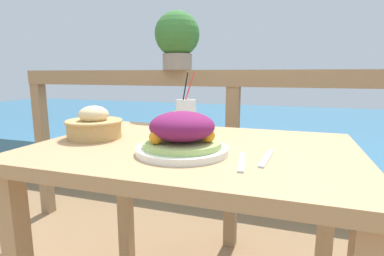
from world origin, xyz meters
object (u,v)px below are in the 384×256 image
potted_plant (177,38)px  salad_plate (181,135)px  drink_glass (186,117)px  bread_basket (94,125)px

potted_plant → salad_plate: bearing=-68.2°
drink_glass → bread_basket: size_ratio=1.18×
salad_plate → drink_glass: drink_glass is taller
salad_plate → drink_glass: bearing=106.6°
drink_glass → bread_basket: drink_glass is taller
bread_basket → potted_plant: (0.06, 0.71, 0.39)m
salad_plate → bread_basket: 0.40m
salad_plate → drink_glass: size_ratio=1.15×
bread_basket → potted_plant: bearing=85.4°
drink_glass → potted_plant: (-0.24, 0.54, 0.37)m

